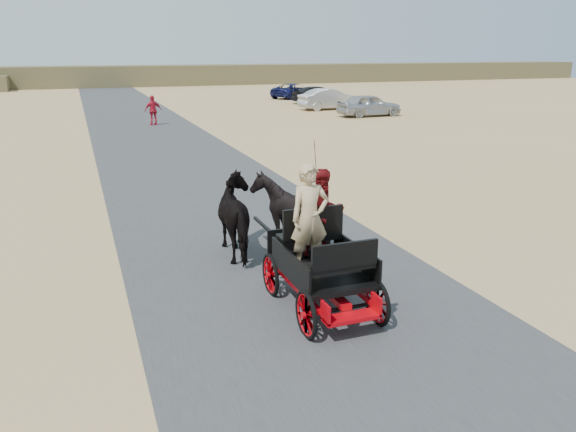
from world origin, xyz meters
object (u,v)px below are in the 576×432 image
object	(u,v)px
horse_left	(241,217)
car_a	(369,105)
car_b	(329,99)
car_d	(294,91)
horse_right	(289,212)
car_c	(319,95)
pedestrian	(153,110)
carriage	(321,288)

from	to	relation	value
horse_left	car_a	distance (m)	27.08
car_a	car_b	xyz separation A→B (m)	(-0.63, 4.94, 0.02)
car_d	car_b	bearing A→B (deg)	141.96
car_a	horse_right	bearing A→B (deg)	145.35
horse_left	car_c	size ratio (longest dim) A/B	0.43
car_a	car_c	bearing A→B (deg)	-6.39
pedestrian	car_c	size ratio (longest dim) A/B	0.37
horse_left	car_c	bearing A→B (deg)	-116.20
pedestrian	car_c	distance (m)	17.59
horse_left	car_d	distance (m)	40.84
carriage	horse_right	bearing A→B (deg)	79.61
carriage	pedestrian	size ratio (longest dim) A/B	1.39
car_a	car_d	bearing A→B (deg)	-4.44
horse_left	car_b	bearing A→B (deg)	-118.07
car_c	car_d	xyz separation A→B (m)	(-0.15, 5.36, -0.02)
horse_right	pedestrian	xyz separation A→B (m)	(0.06, 22.72, 0.01)
horse_right	car_b	xyz separation A→B (m)	(13.49, 27.35, -0.09)
car_b	car_c	size ratio (longest dim) A/B	0.99
carriage	car_a	world-z (taller)	car_a
carriage	car_d	xyz separation A→B (m)	(15.20, 40.67, 0.30)
car_c	car_d	distance (m)	5.36
car_d	horse_right	bearing A→B (deg)	127.15
pedestrian	car_c	world-z (taller)	pedestrian
car_c	car_d	size ratio (longest dim) A/B	0.98
car_c	horse_right	bearing A→B (deg)	149.44
horse_right	car_c	size ratio (longest dim) A/B	0.37
car_c	car_a	bearing A→B (deg)	170.09
horse_left	car_b	size ratio (longest dim) A/B	0.44
carriage	car_b	size ratio (longest dim) A/B	0.52
horse_left	pedestrian	xyz separation A→B (m)	(1.16, 22.72, 0.02)
horse_right	car_a	distance (m)	26.48
horse_right	car_b	distance (m)	30.49
horse_right	pedestrian	distance (m)	22.72
horse_left	car_a	xyz separation A→B (m)	(15.22, 22.41, -0.11)
horse_right	car_c	distance (m)	35.54
pedestrian	car_d	size ratio (longest dim) A/B	0.36
horse_left	car_b	distance (m)	31.00
car_d	pedestrian	bearing A→B (deg)	104.11
carriage	car_b	xyz separation A→B (m)	(14.04, 30.35, 0.40)
car_b	carriage	bearing A→B (deg)	151.67
car_c	pedestrian	bearing A→B (deg)	117.12
car_c	car_b	bearing A→B (deg)	159.20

